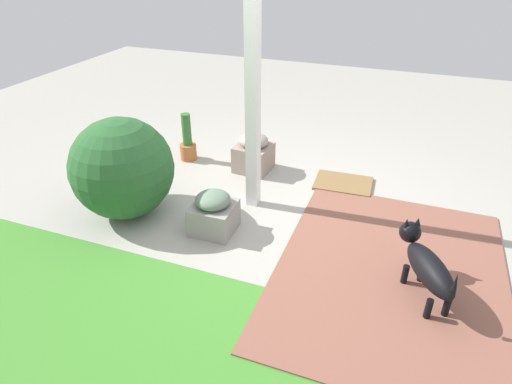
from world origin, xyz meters
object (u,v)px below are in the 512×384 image
stone_planter_nearest (254,153)px  doormat (343,183)px  terracotta_pot_tall (188,143)px  dog (427,265)px  porch_pillar (253,91)px  stone_planter_mid (214,213)px  round_shrub (122,168)px

stone_planter_nearest → doormat: (-1.06, -0.01, -0.20)m
terracotta_pot_tall → dog: terracotta_pot_tall is taller
dog → doormat: size_ratio=1.13×
porch_pillar → dog: size_ratio=3.39×
terracotta_pot_tall → dog: (-2.80, 1.49, 0.09)m
stone_planter_mid → porch_pillar: bearing=-106.4°
dog → stone_planter_nearest: bearing=-37.8°
stone_planter_mid → round_shrub: 0.98m
stone_planter_nearest → terracotta_pot_tall: (0.86, 0.01, -0.01)m
porch_pillar → dog: (-1.68, 0.80, -0.89)m
stone_planter_nearest → dog: 2.46m
stone_planter_nearest → terracotta_pot_tall: size_ratio=0.76×
porch_pillar → round_shrub: (1.10, 0.59, -0.70)m
terracotta_pot_tall → doormat: (-1.92, -0.03, -0.19)m
dog → doormat: bearing=-59.9°
round_shrub → stone_planter_mid: bearing=-178.9°
doormat → porch_pillar: bearing=41.9°
stone_planter_nearest → terracotta_pot_tall: bearing=0.8°
dog → stone_planter_mid: bearing=-7.0°
terracotta_pot_tall → dog: 3.18m
doormat → stone_planter_nearest: bearing=0.7°
terracotta_pot_tall → doormat: bearing=-179.2°
porch_pillar → round_shrub: 1.43m
terracotta_pot_tall → doormat: 1.93m
porch_pillar → terracotta_pot_tall: 1.64m
stone_planter_mid → dog: 1.87m
porch_pillar → dog: 2.07m
stone_planter_nearest → dog: size_ratio=0.64×
stone_planter_mid → doormat: 1.63m
porch_pillar → stone_planter_mid: bearing=73.6°
stone_planter_mid → round_shrub: size_ratio=0.41×
dog → doormat: 1.78m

